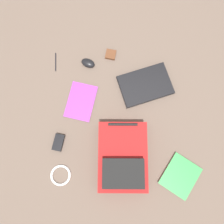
{
  "coord_description": "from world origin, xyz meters",
  "views": [
    {
      "loc": [
        -0.01,
        -0.22,
        1.44
      ],
      "look_at": [
        -0.01,
        0.04,
        0.02
      ],
      "focal_mm": 33.98,
      "sensor_mm": 36.0,
      "label": 1
    }
  ],
  "objects": [
    {
      "name": "backpack",
      "position": [
        0.05,
        -0.26,
        0.07
      ],
      "size": [
        0.32,
        0.43,
        0.17
      ],
      "color": "maroon",
      "rests_on": "ground_plane"
    },
    {
      "name": "ground_plane",
      "position": [
        0.0,
        0.0,
        0.0
      ],
      "size": [
        3.35,
        3.35,
        0.0
      ],
      "primitive_type": "plane",
      "color": "brown"
    },
    {
      "name": "pen_black",
      "position": [
        -0.4,
        0.43,
        0.0
      ],
      "size": [
        0.01,
        0.14,
        0.01
      ],
      "primitive_type": "cylinder",
      "rotation": [
        1.57,
        0.0,
        0.02
      ],
      "color": "black",
      "rests_on": "ground_plane"
    },
    {
      "name": "cable_coil",
      "position": [
        -0.35,
        -0.37,
        0.01
      ],
      "size": [
        0.13,
        0.13,
        0.01
      ],
      "primitive_type": "torus",
      "color": "silver",
      "rests_on": "ground_plane"
    },
    {
      "name": "earbud_pouch",
      "position": [
        -0.01,
        0.47,
        0.01
      ],
      "size": [
        0.08,
        0.08,
        0.02
      ],
      "primitive_type": "cube",
      "rotation": [
        0.0,
        0.0,
        -0.22
      ],
      "color": "#59331E",
      "rests_on": "ground_plane"
    },
    {
      "name": "book_blue",
      "position": [
        -0.22,
        0.13,
        0.01
      ],
      "size": [
        0.24,
        0.3,
        0.01
      ],
      "color": "silver",
      "rests_on": "ground_plane"
    },
    {
      "name": "power_brick",
      "position": [
        -0.37,
        -0.15,
        0.01
      ],
      "size": [
        0.09,
        0.12,
        0.03
      ],
      "primitive_type": "cube",
      "rotation": [
        0.0,
        0.0,
        -0.24
      ],
      "color": "black",
      "rests_on": "ground_plane"
    },
    {
      "name": "computer_mouse",
      "position": [
        -0.17,
        0.4,
        0.02
      ],
      "size": [
        0.12,
        0.1,
        0.04
      ],
      "primitive_type": "ellipsoid",
      "rotation": [
        0.0,
        0.0,
        4.29
      ],
      "color": "black",
      "rests_on": "ground_plane"
    },
    {
      "name": "laptop",
      "position": [
        0.23,
        0.23,
        0.02
      ],
      "size": [
        0.41,
        0.33,
        0.03
      ],
      "color": "black",
      "rests_on": "ground_plane"
    },
    {
      "name": "book_red",
      "position": [
        0.43,
        -0.39,
        0.01
      ],
      "size": [
        0.3,
        0.31,
        0.02
      ],
      "color": "silver",
      "rests_on": "ground_plane"
    }
  ]
}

